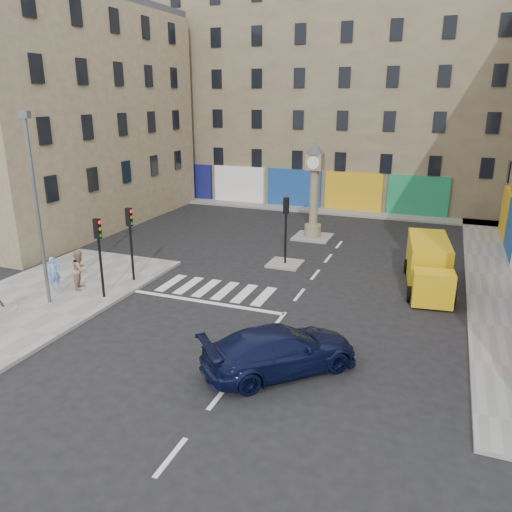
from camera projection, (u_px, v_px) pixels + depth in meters
The scene contains 17 objects.
ground at pixel (272, 330), 20.13m from camera, with size 120.00×120.00×0.00m, color black.
sidewalk_left at pixel (23, 308), 22.08m from camera, with size 7.00×16.00×0.15m, color gray.
sidewalk_right at pixel (492, 275), 26.04m from camera, with size 2.60×30.00×0.15m, color gray.
sidewalk_far at pixel (314, 210), 41.22m from camera, with size 32.00×2.40×0.15m, color gray.
island_near at pixel (285, 264), 27.91m from camera, with size 1.80×1.80×0.12m, color gray.
island_far at pixel (312, 237), 33.25m from camera, with size 2.40×2.40×0.12m, color gray.
building_far at pixel (335, 102), 43.81m from camera, with size 32.00×10.00×17.00m, color #827656.
building_left at pixel (74, 119), 34.99m from camera, with size 8.00×20.00×15.00m, color #988764.
traffic_light_left_near at pixel (99, 245), 22.34m from camera, with size 0.28×0.22×3.70m.
traffic_light_left_far at pixel (130, 232), 24.47m from camera, with size 0.28×0.22×3.70m.
traffic_light_island at pixel (286, 220), 27.14m from camera, with size 0.28×0.22×3.70m.
lamp_post at pixel (36, 201), 21.08m from camera, with size 0.50×0.25×8.30m.
clock_pillar at pixel (314, 185), 32.18m from camera, with size 1.20×1.20×6.10m.
navy_sedan at pixel (280, 350), 16.91m from camera, with size 2.21×5.44×1.58m, color black.
yellow_van at pixel (429, 265), 24.54m from camera, with size 2.64×6.26×2.21m.
pedestrian_blue at pixel (54, 273), 23.79m from camera, with size 0.58×0.38×1.60m, color #5F8FDA.
pedestrian_tan at pixel (80, 269), 23.87m from camera, with size 0.91×0.71×1.88m, color #99775E.
Camera 1 is at (5.94, -17.28, 8.98)m, focal length 35.00 mm.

